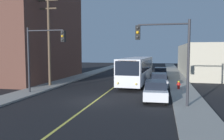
{
  "coord_description": "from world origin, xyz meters",
  "views": [
    {
      "loc": [
        5.22,
        -17.51,
        3.97
      ],
      "look_at": [
        0.0,
        5.92,
        2.0
      ],
      "focal_mm": 36.58,
      "sensor_mm": 36.0,
      "label": 1
    }
  ],
  "objects_px": {
    "parked_car_silver": "(159,80)",
    "fire_hydrant": "(179,85)",
    "city_bus": "(137,69)",
    "traffic_signal_right_corner": "(166,47)",
    "utility_pole_near": "(49,36)",
    "parked_car_white": "(155,90)",
    "parked_car_black": "(160,73)",
    "traffic_signal_left_corner": "(43,48)"
  },
  "relations": [
    {
      "from": "traffic_signal_right_corner",
      "to": "fire_hydrant",
      "type": "height_order",
      "value": "traffic_signal_right_corner"
    },
    {
      "from": "traffic_signal_right_corner",
      "to": "city_bus",
      "type": "bearing_deg",
      "value": 106.36
    },
    {
      "from": "city_bus",
      "to": "parked_car_silver",
      "type": "relative_size",
      "value": 2.74
    },
    {
      "from": "parked_car_silver",
      "to": "parked_car_white",
      "type": "bearing_deg",
      "value": -91.21
    },
    {
      "from": "parked_car_black",
      "to": "traffic_signal_right_corner",
      "type": "bearing_deg",
      "value": -88.44
    },
    {
      "from": "parked_car_black",
      "to": "traffic_signal_left_corner",
      "type": "relative_size",
      "value": 0.74
    },
    {
      "from": "parked_car_silver",
      "to": "utility_pole_near",
      "type": "xyz_separation_m",
      "value": [
        -12.02,
        -1.52,
        4.82
      ]
    },
    {
      "from": "parked_car_black",
      "to": "parked_car_white",
      "type": "bearing_deg",
      "value": -90.91
    },
    {
      "from": "traffic_signal_right_corner",
      "to": "fire_hydrant",
      "type": "relative_size",
      "value": 7.14
    },
    {
      "from": "city_bus",
      "to": "traffic_signal_left_corner",
      "type": "height_order",
      "value": "traffic_signal_left_corner"
    },
    {
      "from": "parked_car_silver",
      "to": "parked_car_black",
      "type": "distance_m",
      "value": 8.91
    },
    {
      "from": "utility_pole_near",
      "to": "parked_car_black",
      "type": "bearing_deg",
      "value": 40.68
    },
    {
      "from": "parked_car_white",
      "to": "utility_pole_near",
      "type": "distance_m",
      "value": 13.72
    },
    {
      "from": "parked_car_silver",
      "to": "traffic_signal_left_corner",
      "type": "bearing_deg",
      "value": -149.73
    },
    {
      "from": "utility_pole_near",
      "to": "traffic_signal_right_corner",
      "type": "relative_size",
      "value": 1.67
    },
    {
      "from": "traffic_signal_left_corner",
      "to": "fire_hydrant",
      "type": "bearing_deg",
      "value": 22.05
    },
    {
      "from": "utility_pole_near",
      "to": "traffic_signal_right_corner",
      "type": "xyz_separation_m",
      "value": [
        12.61,
        -6.99,
        -1.35
      ]
    },
    {
      "from": "parked_car_white",
      "to": "traffic_signal_left_corner",
      "type": "bearing_deg",
      "value": 177.54
    },
    {
      "from": "city_bus",
      "to": "parked_car_black",
      "type": "relative_size",
      "value": 2.78
    },
    {
      "from": "parked_car_white",
      "to": "parked_car_silver",
      "type": "bearing_deg",
      "value": 88.79
    },
    {
      "from": "traffic_signal_right_corner",
      "to": "fire_hydrant",
      "type": "bearing_deg",
      "value": 79.14
    },
    {
      "from": "parked_car_silver",
      "to": "fire_hydrant",
      "type": "bearing_deg",
      "value": -26.49
    },
    {
      "from": "utility_pole_near",
      "to": "parked_car_white",
      "type": "bearing_deg",
      "value": -22.35
    },
    {
      "from": "utility_pole_near",
      "to": "traffic_signal_left_corner",
      "type": "relative_size",
      "value": 1.67
    },
    {
      "from": "traffic_signal_left_corner",
      "to": "parked_car_black",
      "type": "bearing_deg",
      "value": 55.19
    },
    {
      "from": "city_bus",
      "to": "traffic_signal_left_corner",
      "type": "bearing_deg",
      "value": -132.17
    },
    {
      "from": "utility_pole_near",
      "to": "city_bus",
      "type": "bearing_deg",
      "value": 22.8
    },
    {
      "from": "parked_car_silver",
      "to": "traffic_signal_right_corner",
      "type": "distance_m",
      "value": 9.21
    },
    {
      "from": "city_bus",
      "to": "parked_car_black",
      "type": "height_order",
      "value": "city_bus"
    },
    {
      "from": "parked_car_silver",
      "to": "traffic_signal_right_corner",
      "type": "xyz_separation_m",
      "value": [
        0.58,
        -8.51,
        3.46
      ]
    },
    {
      "from": "parked_car_silver",
      "to": "traffic_signal_right_corner",
      "type": "height_order",
      "value": "traffic_signal_right_corner"
    },
    {
      "from": "traffic_signal_right_corner",
      "to": "parked_car_white",
      "type": "bearing_deg",
      "value": 108.89
    },
    {
      "from": "city_bus",
      "to": "traffic_signal_right_corner",
      "type": "height_order",
      "value": "traffic_signal_right_corner"
    },
    {
      "from": "parked_car_white",
      "to": "traffic_signal_right_corner",
      "type": "distance_m",
      "value": 4.11
    },
    {
      "from": "parked_car_white",
      "to": "parked_car_silver",
      "type": "distance_m",
      "value": 6.41
    },
    {
      "from": "parked_car_black",
      "to": "fire_hydrant",
      "type": "relative_size",
      "value": 5.25
    },
    {
      "from": "traffic_signal_left_corner",
      "to": "parked_car_silver",
      "type": "bearing_deg",
      "value": 30.27
    },
    {
      "from": "traffic_signal_left_corner",
      "to": "city_bus",
      "type": "bearing_deg",
      "value": 47.83
    },
    {
      "from": "city_bus",
      "to": "parked_car_silver",
      "type": "bearing_deg",
      "value": -42.72
    },
    {
      "from": "parked_car_black",
      "to": "traffic_signal_left_corner",
      "type": "height_order",
      "value": "traffic_signal_left_corner"
    },
    {
      "from": "city_bus",
      "to": "fire_hydrant",
      "type": "height_order",
      "value": "city_bus"
    },
    {
      "from": "parked_car_white",
      "to": "parked_car_black",
      "type": "height_order",
      "value": "same"
    }
  ]
}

